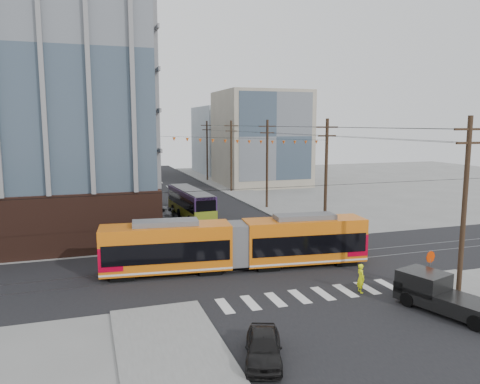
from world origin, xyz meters
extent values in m
plane|color=slate|center=(0.00, 0.00, 0.00)|extent=(160.00, 160.00, 0.00)
cube|color=#8C99A5|center=(-17.00, 52.00, 9.00)|extent=(18.00, 16.00, 18.00)
cube|color=gray|center=(16.00, 48.00, 8.00)|extent=(14.00, 14.00, 16.00)
cube|color=gray|center=(-14.00, 72.00, 10.00)|extent=(16.00, 18.00, 20.00)
cube|color=#8C99A5|center=(18.00, 68.00, 7.00)|extent=(16.00, 16.00, 14.00)
cylinder|color=black|center=(8.50, -6.00, 5.50)|extent=(0.30, 0.30, 11.00)
cylinder|color=black|center=(8.50, 56.00, 5.50)|extent=(0.30, 0.30, 11.00)
imported|color=black|center=(-5.76, -9.64, 0.68)|extent=(2.90, 4.31, 1.36)
imported|color=#91979D|center=(-5.43, 11.44, 0.77)|extent=(3.26, 4.96, 1.54)
imported|color=beige|center=(-5.85, 17.86, 0.62)|extent=(1.81, 4.30, 1.24)
imported|color=#44464B|center=(-4.95, 23.47, 0.72)|extent=(3.55, 5.57, 1.43)
imported|color=#F1FF10|center=(3.15, -3.52, 0.92)|extent=(0.50, 0.71, 1.85)
cube|color=#5D5D62|center=(8.30, 14.36, 0.38)|extent=(2.32, 3.82, 0.76)
camera|label=1|loc=(-12.92, -27.90, 10.53)|focal=35.00mm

